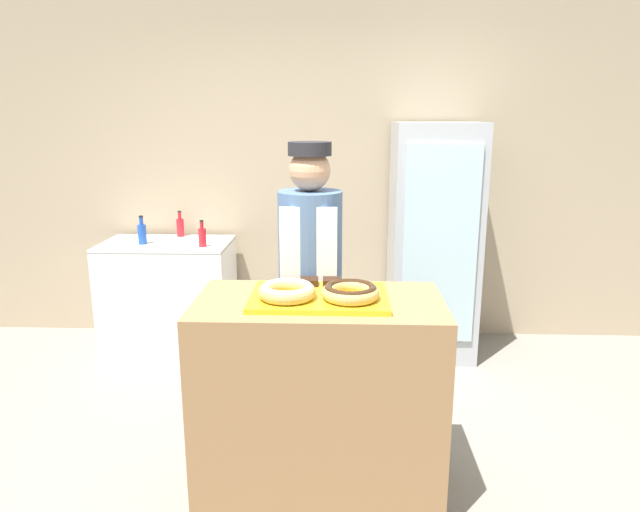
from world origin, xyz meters
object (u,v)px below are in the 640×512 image
object	(u,v)px
chest_freezer	(169,295)
bottle_blue	(142,233)
donut_light_glaze	(287,291)
bottle_red_b	(180,227)
brownie_back_left	(309,282)
baker_person	(310,286)
donut_chocolate_glaze	(350,291)
serving_tray	(319,297)
brownie_back_right	(332,282)
beverage_fridge	(433,241)
bottle_red	(202,236)

from	to	relation	value
chest_freezer	bottle_blue	xyz separation A→B (m)	(-0.16, -0.06, 0.50)
donut_light_glaze	chest_freezer	distance (m)	2.20
bottle_blue	bottle_red_b	bearing A→B (deg)	53.92
brownie_back_left	baker_person	xyz separation A→B (m)	(-0.02, 0.37, -0.13)
bottle_blue	donut_chocolate_glaze	bearing A→B (deg)	-48.60
serving_tray	brownie_back_right	distance (m)	0.17
bottle_red_b	baker_person	bearing A→B (deg)	-52.35
brownie_back_right	beverage_fridge	bearing A→B (deg)	65.28
donut_light_glaze	baker_person	world-z (taller)	baker_person
brownie_back_left	beverage_fridge	world-z (taller)	beverage_fridge
brownie_back_left	donut_light_glaze	bearing A→B (deg)	-112.19
donut_chocolate_glaze	baker_person	distance (m)	0.64
brownie_back_right	bottle_red	distance (m)	1.76
donut_light_glaze	brownie_back_left	distance (m)	0.23
brownie_back_right	bottle_blue	size ratio (longest dim) A/B	0.39
brownie_back_left	chest_freezer	size ratio (longest dim) A/B	0.09
beverage_fridge	bottle_blue	bearing A→B (deg)	-178.57
serving_tray	bottle_red_b	size ratio (longest dim) A/B	3.00
brownie_back_left	serving_tray	bearing A→B (deg)	-70.57
brownie_back_left	bottle_blue	xyz separation A→B (m)	(-1.34, 1.54, -0.09)
chest_freezer	bottle_red_b	world-z (taller)	bottle_red_b
beverage_fridge	bottle_blue	distance (m)	2.19
chest_freezer	donut_chocolate_glaze	bearing A→B (deg)	-52.56
donut_chocolate_glaze	brownie_back_right	world-z (taller)	donut_chocolate_glaze
donut_light_glaze	donut_chocolate_glaze	bearing A→B (deg)	0.00
serving_tray	donut_light_glaze	bearing A→B (deg)	-158.17
chest_freezer	beverage_fridge	bearing A→B (deg)	-0.19
donut_chocolate_glaze	bottle_red	world-z (taller)	donut_chocolate_glaze
brownie_back_right	bottle_red	bearing A→B (deg)	123.81
baker_person	beverage_fridge	bearing A→B (deg)	54.90
serving_tray	brownie_back_right	bearing A→B (deg)	70.57
baker_person	bottle_red	world-z (taller)	baker_person
serving_tray	donut_chocolate_glaze	bearing A→B (deg)	-21.83
serving_tray	chest_freezer	distance (m)	2.22
serving_tray	bottle_red	bearing A→B (deg)	119.78
brownie_back_right	bottle_red_b	size ratio (longest dim) A/B	0.41
donut_chocolate_glaze	bottle_blue	world-z (taller)	donut_chocolate_glaze
serving_tray	donut_light_glaze	world-z (taller)	donut_light_glaze
beverage_fridge	bottle_red	size ratio (longest dim) A/B	8.77
donut_chocolate_glaze	chest_freezer	size ratio (longest dim) A/B	0.27
chest_freezer	bottle_blue	size ratio (longest dim) A/B	4.48
donut_chocolate_glaze	chest_freezer	distance (m)	2.36
brownie_back_right	beverage_fridge	xyz separation A→B (m)	(0.73, 1.59, -0.14)
chest_freezer	serving_tray	bearing A→B (deg)	-54.62
chest_freezer	bottle_red	size ratio (longest dim) A/B	4.88
brownie_back_left	bottle_blue	distance (m)	2.04
serving_tray	donut_chocolate_glaze	size ratio (longest dim) A/B	2.40
donut_light_glaze	bottle_red_b	bearing A→B (deg)	117.28
beverage_fridge	bottle_red_b	world-z (taller)	beverage_fridge
serving_tray	bottle_blue	size ratio (longest dim) A/B	2.86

